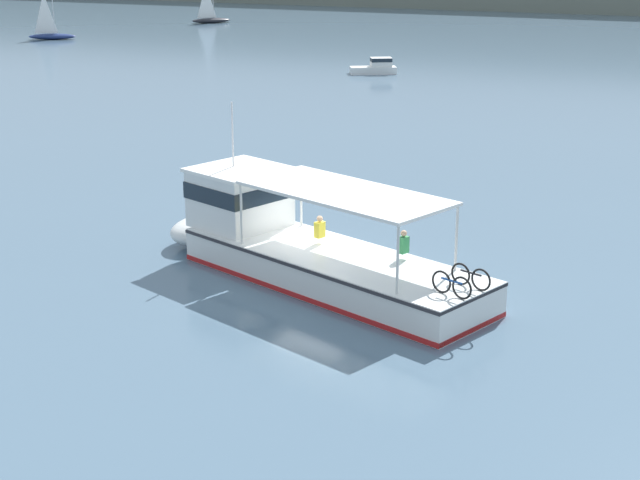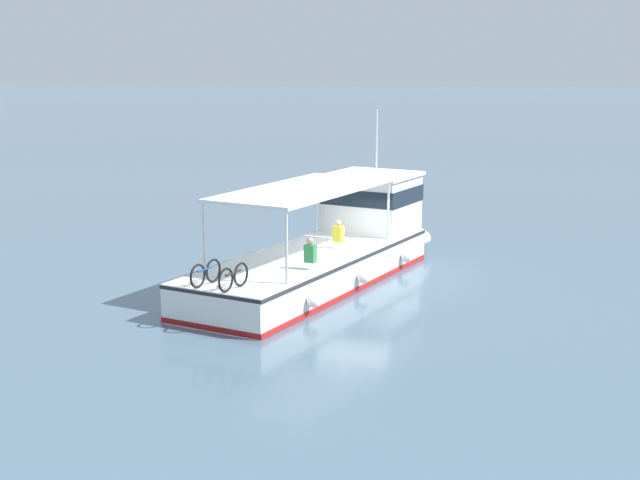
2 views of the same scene
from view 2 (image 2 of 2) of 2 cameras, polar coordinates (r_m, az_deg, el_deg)
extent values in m
plane|color=slate|center=(29.08, 2.05, -2.54)|extent=(400.00, 400.00, 0.00)
cube|color=white|center=(28.02, -0.60, -1.92)|extent=(11.23, 6.83, 1.10)
ellipsoid|color=white|center=(33.43, 4.66, 0.26)|extent=(3.10, 3.53, 1.01)
cube|color=red|center=(28.13, -0.59, -2.81)|extent=(11.25, 6.87, 0.16)
cube|color=#2D2D33|center=(27.92, -0.60, -0.98)|extent=(11.25, 6.89, 0.10)
cube|color=white|center=(31.55, 3.35, 2.37)|extent=(3.40, 3.47, 1.90)
cube|color=#19232D|center=(31.50, 3.36, 2.96)|extent=(3.46, 3.54, 0.56)
cube|color=white|center=(31.41, 3.37, 4.19)|extent=(3.60, 3.67, 0.12)
cube|color=white|center=(27.15, -1.08, 3.23)|extent=(7.31, 5.13, 0.10)
cylinder|color=silver|center=(30.76, -0.23, 2.24)|extent=(0.08, 0.08, 2.00)
cylinder|color=silver|center=(29.55, 4.38, 1.82)|extent=(0.08, 0.08, 2.00)
cylinder|color=silver|center=(25.38, -7.41, 0.14)|extent=(0.08, 0.08, 2.00)
cylinder|color=silver|center=(23.90, -2.15, -0.48)|extent=(0.08, 0.08, 2.00)
cylinder|color=silver|center=(31.55, 3.64, 6.34)|extent=(0.06, 0.06, 2.20)
sphere|color=white|center=(30.23, 5.53, -1.08)|extent=(0.36, 0.36, 0.36)
sphere|color=white|center=(27.31, 2.76, -2.41)|extent=(0.36, 0.36, 0.36)
sphere|color=white|center=(24.66, -0.44, -3.93)|extent=(0.36, 0.36, 0.36)
torus|color=black|center=(24.33, -6.83, -1.96)|extent=(0.64, 0.29, 0.66)
torus|color=black|center=(23.78, -7.81, -2.30)|extent=(0.64, 0.29, 0.66)
cylinder|color=#1E478C|center=(24.03, -7.32, -1.85)|extent=(0.68, 0.30, 0.06)
torus|color=black|center=(23.83, -5.07, -2.21)|extent=(0.64, 0.29, 0.66)
torus|color=black|center=(23.27, -6.03, -2.56)|extent=(0.64, 0.29, 0.66)
cylinder|color=#232328|center=(23.52, -5.55, -2.10)|extent=(0.68, 0.30, 0.06)
cube|color=#338C4C|center=(25.64, -0.62, -0.87)|extent=(0.32, 0.38, 0.52)
sphere|color=tan|center=(25.57, -0.62, -0.06)|extent=(0.20, 0.20, 0.20)
cube|color=yellow|center=(28.48, 1.17, 0.38)|extent=(0.32, 0.38, 0.52)
sphere|color=tan|center=(28.41, 1.17, 1.11)|extent=(0.20, 0.20, 0.20)
camera|label=1|loc=(34.87, -55.89, 12.73)|focal=54.20mm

